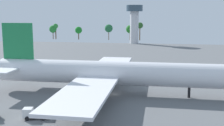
# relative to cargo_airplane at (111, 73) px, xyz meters

# --- Properties ---
(ground_plane) EXTENTS (277.27, 277.27, 0.00)m
(ground_plane) POSITION_rel_cargo_airplane_xyz_m (0.40, 0.00, -5.77)
(ground_plane) COLOR slate
(cargo_airplane) EXTENTS (69.32, 64.24, 19.11)m
(cargo_airplane) POSITION_rel_cargo_airplane_xyz_m (0.00, 0.00, 0.00)
(cargo_airplane) COLOR silver
(cargo_airplane) RESTS_ON ground_plane
(fuel_truck) EXTENTS (5.57, 3.25, 2.27)m
(fuel_truck) POSITION_rel_cargo_airplane_xyz_m (-12.50, -20.86, -4.67)
(fuel_truck) COLOR white
(fuel_truck) RESTS_ON ground_plane
(control_tower) EXTENTS (11.98, 11.98, 28.18)m
(control_tower) POSITION_rel_cargo_airplane_xyz_m (-5.70, 137.55, 11.80)
(control_tower) COLOR silver
(control_tower) RESTS_ON ground_plane
(tree_line_backdrop) EXTENTS (81.69, 6.83, 14.94)m
(tree_line_backdrop) POSITION_rel_cargo_airplane_xyz_m (-39.90, 163.59, 3.62)
(tree_line_backdrop) COLOR #51381E
(tree_line_backdrop) RESTS_ON ground_plane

